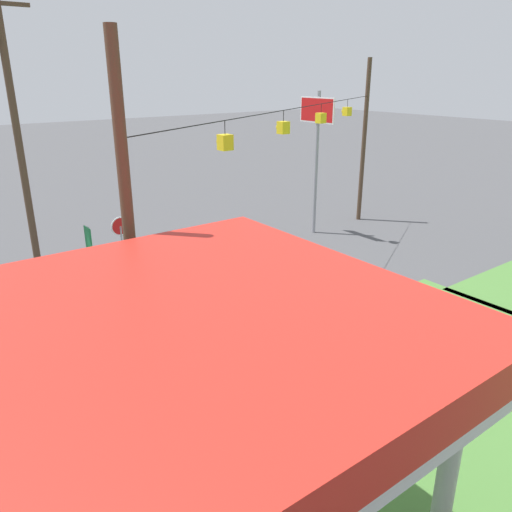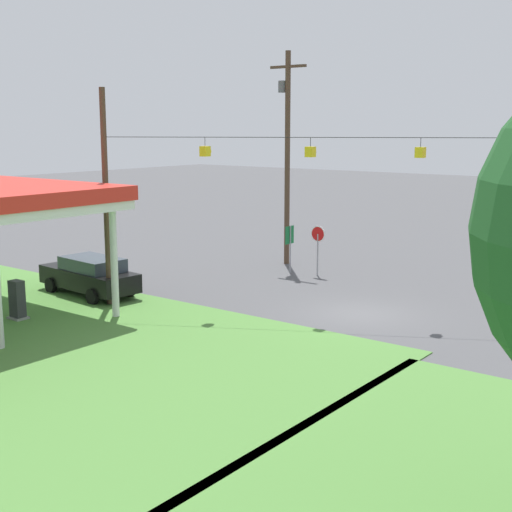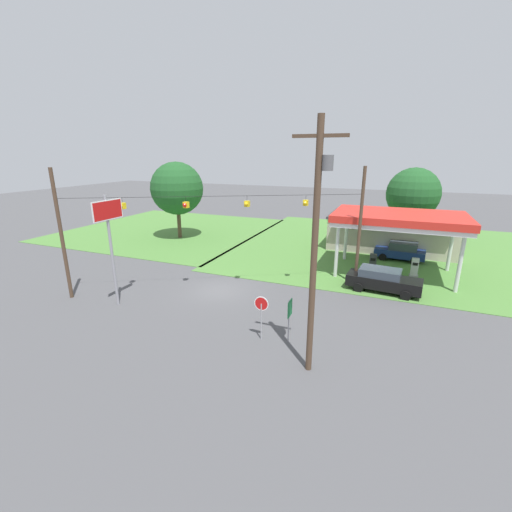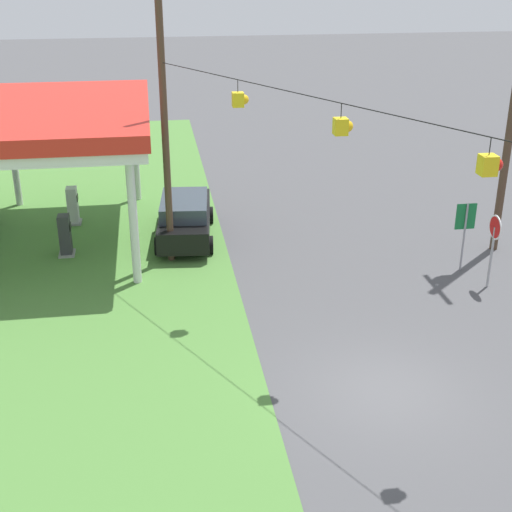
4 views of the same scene
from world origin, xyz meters
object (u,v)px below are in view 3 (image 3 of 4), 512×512
at_px(gas_station_canopy, 399,219).
at_px(tree_behind_station, 413,194).
at_px(stop_sign_overhead, 109,227).
at_px(car_at_pumps_front, 383,280).
at_px(fuel_pump_near, 373,263).
at_px(car_at_pumps_rear, 401,251).
at_px(tree_west_verge, 177,189).
at_px(gas_station_store, 391,232).
at_px(utility_pole_main, 316,241).
at_px(fuel_pump_far, 415,268).
at_px(stop_sign_roadside, 261,309).
at_px(route_sign, 290,312).

bearing_deg(gas_station_canopy, tree_behind_station, 84.97).
height_order(stop_sign_overhead, tree_behind_station, tree_behind_station).
relative_size(gas_station_canopy, car_at_pumps_front, 1.90).
relative_size(gas_station_canopy, stop_sign_overhead, 1.38).
distance_m(fuel_pump_near, car_at_pumps_rear, 4.88).
height_order(gas_station_canopy, tree_west_verge, tree_west_verge).
height_order(gas_station_store, utility_pole_main, utility_pole_main).
bearing_deg(car_at_pumps_rear, tree_west_verge, 5.22).
bearing_deg(fuel_pump_near, car_at_pumps_rear, 63.45).
bearing_deg(fuel_pump_near, gas_station_canopy, 0.06).
relative_size(utility_pole_main, tree_west_verge, 1.27).
bearing_deg(fuel_pump_far, stop_sign_roadside, -119.82).
bearing_deg(route_sign, tree_west_verge, 137.01).
bearing_deg(gas_station_canopy, car_at_pumps_front, -98.26).
height_order(stop_sign_roadside, stop_sign_overhead, stop_sign_overhead).
bearing_deg(gas_station_canopy, route_sign, -109.79).
xyz_separation_m(gas_station_canopy, fuel_pump_far, (1.63, -0.00, -3.89)).
xyz_separation_m(car_at_pumps_front, car_at_pumps_rear, (1.19, 8.72, 0.01)).
height_order(fuel_pump_near, car_at_pumps_rear, car_at_pumps_rear).
bearing_deg(fuel_pump_near, tree_west_verge, 169.66).
distance_m(fuel_pump_far, tree_behind_station, 16.85).
relative_size(gas_station_store, car_at_pumps_front, 2.36).
height_order(fuel_pump_far, route_sign, route_sign).
distance_m(utility_pole_main, tree_west_verge, 28.44).
height_order(fuel_pump_far, stop_sign_overhead, stop_sign_overhead).
xyz_separation_m(car_at_pumps_rear, stop_sign_roadside, (-6.91, -18.29, 0.91)).
bearing_deg(fuel_pump_far, utility_pole_main, -107.49).
relative_size(fuel_pump_far, stop_sign_roadside, 0.62).
distance_m(stop_sign_roadside, utility_pole_main, 5.61).
height_order(gas_station_canopy, route_sign, gas_station_canopy).
bearing_deg(gas_station_store, stop_sign_overhead, -127.00).
bearing_deg(gas_station_store, tree_behind_station, 76.40).
relative_size(route_sign, tree_behind_station, 0.30).
height_order(car_at_pumps_rear, stop_sign_roadside, stop_sign_roadside).
relative_size(car_at_pumps_rear, stop_sign_overhead, 0.62).
height_order(gas_station_canopy, tree_behind_station, tree_behind_station).
bearing_deg(utility_pole_main, stop_sign_overhead, 170.80).
height_order(stop_sign_roadside, route_sign, stop_sign_roadside).
bearing_deg(tree_behind_station, car_at_pumps_front, -95.72).
distance_m(gas_station_canopy, car_at_pumps_rear, 5.75).
height_order(gas_station_canopy, gas_station_store, gas_station_canopy).
relative_size(gas_station_canopy, car_at_pumps_rear, 2.22).
xyz_separation_m(car_at_pumps_rear, route_sign, (-5.45, -17.97, 0.80)).
distance_m(gas_station_canopy, gas_station_store, 8.68).
distance_m(gas_station_store, fuel_pump_near, 8.32).
bearing_deg(fuel_pump_near, route_sign, -103.52).
height_order(gas_station_store, tree_west_verge, tree_west_verge).
bearing_deg(car_at_pumps_front, tree_behind_station, 89.61).
xyz_separation_m(gas_station_store, fuel_pump_far, (2.15, -8.18, -1.04)).
xyz_separation_m(gas_station_canopy, utility_pole_main, (-3.29, -15.60, 1.58)).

